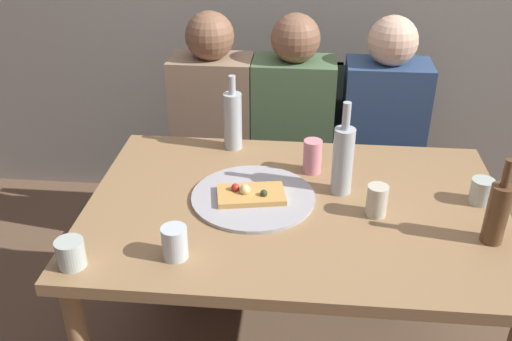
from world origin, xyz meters
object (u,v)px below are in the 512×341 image
pizza_slice_last (250,194)px  wine_bottle (498,212)px  water_bottle (233,120)px  tumbler_far (481,191)px  guest_by_wall (384,142)px  beer_bottle (343,159)px  guest_in_beanie (292,139)px  chair_middle (292,149)px  chair_right (378,152)px  wine_glass (71,253)px  tumbler_near (377,201)px  short_glass (175,242)px  soda_can (312,156)px  chair_left (216,145)px  pizza_tray (253,197)px  guest_in_sweater (210,135)px  dining_table (295,226)px

pizza_slice_last → wine_bottle: bearing=-12.0°
water_bottle → tumbler_far: water_bottle is taller
tumbler_far → guest_by_wall: (-0.23, 0.63, -0.15)m
beer_bottle → water_bottle: bearing=144.1°
wine_bottle → guest_in_beanie: bearing=126.1°
chair_middle → chair_right: bearing=-180.0°
wine_glass → guest_in_beanie: (0.57, 1.07, -0.15)m
beer_bottle → water_bottle: (-0.40, 0.29, -0.01)m
water_bottle → chair_right: bearing=37.2°
guest_in_beanie → tumbler_near: bearing=111.5°
water_bottle → short_glass: bearing=-96.3°
beer_bottle → pizza_slice_last: bearing=-164.4°
guest_in_beanie → guest_by_wall: 0.40m
soda_can → chair_left: chair_left is taller
water_bottle → chair_middle: water_bottle is taller
tumbler_far → wine_glass: 1.28m
pizza_tray → guest_in_sweater: guest_in_sweater is taller
pizza_slice_last → chair_middle: 0.89m
guest_in_beanie → guest_by_wall: bearing=-180.0°
pizza_tray → soda_can: size_ratio=3.36×
pizza_slice_last → tumbler_near: size_ratio=2.32×
chair_middle → tumbler_far: bearing=129.0°
water_bottle → short_glass: size_ratio=2.97×
chair_middle → guest_in_beanie: guest_in_beanie is taller
water_bottle → guest_in_sweater: (-0.15, 0.32, -0.23)m
dining_table → water_bottle: water_bottle is taller
chair_right → chair_middle: bearing=0.0°
dining_table → chair_left: bearing=115.1°
pizza_slice_last → tumbler_near: tumbler_near is taller
pizza_tray → short_glass: (-0.19, -0.33, 0.04)m
beer_bottle → dining_table: bearing=-146.6°
chair_left → guest_in_sweater: bearing=90.0°
tumbler_near → guest_in_beanie: size_ratio=0.09×
beer_bottle → chair_right: 0.87m
chair_right → guest_in_beanie: guest_in_beanie is taller
water_bottle → soda_can: water_bottle is taller
tumbler_far → soda_can: (-0.55, 0.15, 0.02)m
pizza_tray → chair_left: chair_left is taller
water_bottle → wine_glass: 0.84m
pizza_slice_last → tumbler_far: bearing=4.5°
water_bottle → tumbler_far: size_ratio=3.47×
guest_in_sweater → guest_by_wall: bearing=-180.0°
tumbler_far → pizza_slice_last: bearing=-175.5°
tumbler_far → guest_in_beanie: size_ratio=0.07×
dining_table → guest_by_wall: 0.79m
pizza_tray → chair_right: bearing=58.8°
wine_bottle → guest_in_sweater: guest_in_sweater is taller
soda_can → chair_left: bearing=125.6°
soda_can → short_glass: bearing=-125.7°
soda_can → guest_in_beanie: guest_in_beanie is taller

